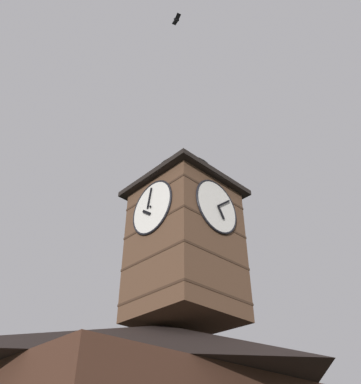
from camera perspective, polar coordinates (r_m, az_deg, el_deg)
name	(u,v)px	position (r m, az deg, el deg)	size (l,w,h in m)	color
clock_tower	(185,236)	(18.51, 0.62, -6.33)	(4.68, 4.68, 9.25)	brown
pine_tree_behind	(148,365)	(20.98, -4.74, -23.45)	(5.94, 5.94, 14.61)	#473323
flying_bird_high	(176,20)	(21.14, -0.59, 23.47)	(0.39, 0.68, 0.16)	black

